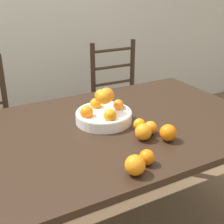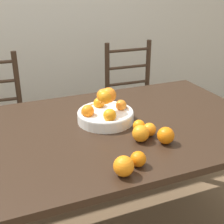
% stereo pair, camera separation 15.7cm
% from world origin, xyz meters
% --- Properties ---
extents(dining_table, '(1.99, 1.02, 0.76)m').
position_xyz_m(dining_table, '(0.00, 0.00, 0.68)').
color(dining_table, black).
rests_on(dining_table, ground_plane).
extents(fruit_bowl, '(0.30, 0.30, 0.19)m').
position_xyz_m(fruit_bowl, '(0.17, 0.06, 0.82)').
color(fruit_bowl, white).
rests_on(fruit_bowl, dining_table).
extents(orange_loose_0, '(0.08, 0.08, 0.08)m').
position_xyz_m(orange_loose_0, '(0.24, -0.21, 0.81)').
color(orange_loose_0, orange).
rests_on(orange_loose_0, dining_table).
extents(orange_loose_1, '(0.06, 0.06, 0.06)m').
position_xyz_m(orange_loose_1, '(0.28, -0.11, 0.80)').
color(orange_loose_1, orange).
rests_on(orange_loose_1, dining_table).
extents(orange_loose_2, '(0.07, 0.07, 0.07)m').
position_xyz_m(orange_loose_2, '(0.13, -0.39, 0.80)').
color(orange_loose_2, orange).
rests_on(orange_loose_2, dining_table).
extents(orange_loose_3, '(0.08, 0.08, 0.08)m').
position_xyz_m(orange_loose_3, '(0.34, -0.27, 0.81)').
color(orange_loose_3, orange).
rests_on(orange_loose_3, dining_table).
extents(orange_loose_4, '(0.08, 0.08, 0.08)m').
position_xyz_m(orange_loose_4, '(0.05, -0.43, 0.81)').
color(orange_loose_4, orange).
rests_on(orange_loose_4, dining_table).
extents(orange_loose_5, '(0.07, 0.07, 0.07)m').
position_xyz_m(orange_loose_5, '(0.30, -0.17, 0.80)').
color(orange_loose_5, orange).
rests_on(orange_loose_5, dining_table).
extents(chair_right, '(0.44, 0.42, 0.99)m').
position_xyz_m(chair_right, '(0.73, 0.85, 0.48)').
color(chair_right, '#382619').
rests_on(chair_right, ground_plane).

